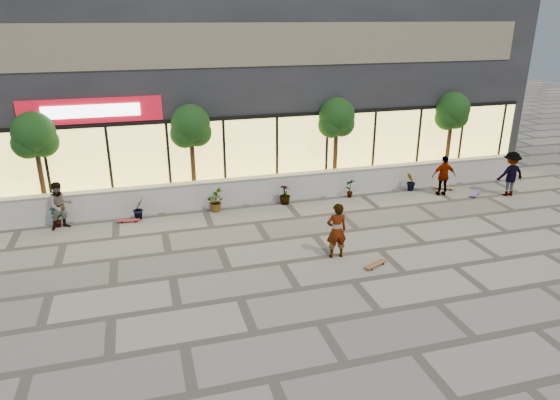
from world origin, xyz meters
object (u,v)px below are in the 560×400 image
object	(u,v)px
tree_east	(452,113)
skater_center	(337,231)
skateboard_left	(129,220)
skateboard_center	(376,264)
tree_west	(34,138)
tree_mideast	(337,120)
skater_left	(60,206)
skater_right_near	(444,176)
skateboard_right_far	(475,194)
skateboard_right_near	(444,188)
skater_right_far	(510,174)
tree_midwest	(191,128)

from	to	relation	value
tree_east	skater_center	distance (m)	10.23
skateboard_left	skateboard_center	bearing A→B (deg)	-31.85
tree_west	tree_mideast	size ratio (longest dim) A/B	1.00
skater_center	skater_left	size ratio (longest dim) A/B	1.04
skater_left	skateboard_left	xyz separation A→B (m)	(2.20, -0.10, -0.77)
tree_mideast	skater_right_near	distance (m)	4.98
skater_center	skater_left	bearing A→B (deg)	-26.65
skateboard_left	skateboard_right_far	bearing A→B (deg)	2.22
skateboard_center	skateboard_right_near	size ratio (longest dim) A/B	1.07
skateboard_left	skater_right_far	bearing A→B (deg)	1.30
skater_left	skateboard_right_far	size ratio (longest dim) A/B	2.12
tree_midwest	tree_mideast	bearing A→B (deg)	0.00
skater_right_near	skateboard_right_near	size ratio (longest dim) A/B	2.10
tree_west	skateboard_right_near	size ratio (longest dim) A/B	4.89
tree_mideast	skater_right_far	size ratio (longest dim) A/B	2.10
tree_east	skateboard_left	xyz separation A→B (m)	(-14.09, -1.50, -2.91)
tree_midwest	tree_east	world-z (taller)	same
tree_mideast	skater_right_near	bearing A→B (deg)	-27.56
tree_mideast	skater_left	bearing A→B (deg)	-172.61
skater_right_near	skater_right_far	distance (m)	2.73
tree_midwest	skater_center	world-z (taller)	tree_midwest
skater_right_near	skateboard_left	size ratio (longest dim) A/B	2.13
skater_right_far	skateboard_center	world-z (taller)	skater_right_far
skater_left	skateboard_right_near	bearing A→B (deg)	-20.04
tree_mideast	skater_right_far	xyz separation A→B (m)	(6.61, -2.85, -2.05)
skater_center	skateboard_center	size ratio (longest dim) A/B	2.06
tree_east	skateboard_center	bearing A→B (deg)	-134.71
skater_left	skateboard_right_far	xyz separation A→B (m)	(16.08, -1.11, -0.76)
tree_west	tree_midwest	world-z (taller)	same
skater_right_near	skateboard_center	size ratio (longest dim) A/B	1.96
tree_west	skater_right_far	xyz separation A→B (m)	(18.11, -2.85, -2.05)
skater_left	skater_right_far	distance (m)	17.46
tree_east	skateboard_right_near	xyz separation A→B (m)	(-1.00, -1.50, -2.90)
tree_west	skateboard_right_far	xyz separation A→B (m)	(16.79, -2.51, -2.90)
tree_midwest	skater_center	bearing A→B (deg)	-59.69
skater_right_far	skateboard_right_far	distance (m)	1.60
skater_center	skater_right_far	bearing A→B (deg)	-157.16
skater_right_far	skateboard_left	xyz separation A→B (m)	(-15.20, 1.35, -0.85)
skater_right_near	skateboard_right_near	xyz separation A→B (m)	(0.51, 0.58, -0.76)
tree_west	skater_center	distance (m)	11.16
tree_mideast	skateboard_right_near	world-z (taller)	tree_mideast
skater_right_far	skateboard_center	size ratio (longest dim) A/B	2.17
tree_midwest	skater_center	xyz separation A→B (m)	(3.59, -6.14, -2.10)
tree_west	tree_midwest	xyz separation A→B (m)	(5.50, 0.00, 0.00)
skateboard_center	skateboard_right_far	bearing A→B (deg)	9.03
tree_mideast	skateboard_center	xyz separation A→B (m)	(-1.51, -7.08, -2.90)
tree_midwest	skateboard_right_near	world-z (taller)	tree_midwest
skater_left	skater_right_near	size ratio (longest dim) A/B	1.01
tree_mideast	tree_east	bearing A→B (deg)	0.00
skater_right_near	skateboard_left	xyz separation A→B (m)	(-12.58, 0.58, -0.76)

